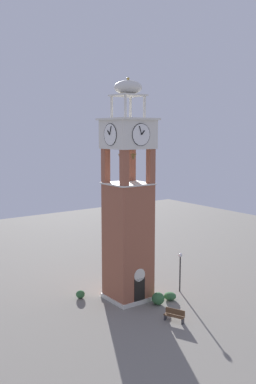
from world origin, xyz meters
name	(u,v)px	position (x,y,z in m)	size (l,w,h in m)	color
ground	(128,298)	(0.00, 0.00, 0.00)	(80.00, 80.00, 0.00)	gray
clock_tower	(128,213)	(0.00, 0.00, 7.56)	(3.84, 3.84, 18.68)	#93543D
park_bench	(174,315)	(0.19, -5.73, 0.48)	(1.04, 1.64, 0.95)	brown
lamp_post	(180,265)	(4.77, -1.41, 2.50)	(0.36, 0.36, 3.56)	black
trash_bin	(140,273)	(4.25, 3.78, 0.40)	(0.52, 0.52, 0.80)	#4C4C51
shrub_near_entry	(80,294)	(-3.28, 2.52, 0.34)	(0.77, 0.77, 0.68)	#336638
shrub_left_of_tower	(158,299)	(1.26, -2.54, 0.52)	(1.06, 1.06, 1.03)	#336638
shrub_behind_bench	(170,296)	(2.74, -2.37, 0.33)	(1.06, 1.06, 0.66)	#336638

